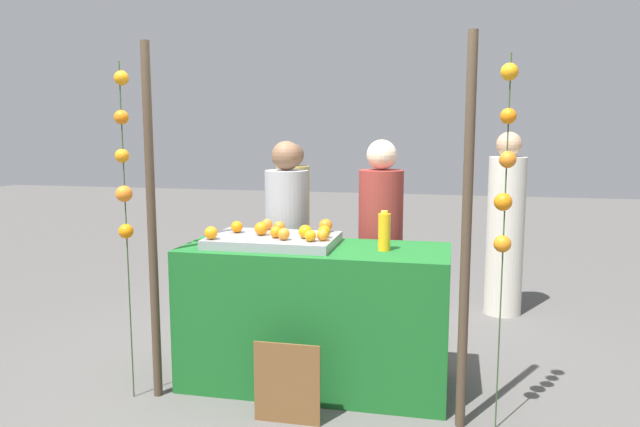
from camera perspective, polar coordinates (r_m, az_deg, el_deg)
The scene contains 25 objects.
ground_plane at distance 4.29m, azimuth -0.45°, elevation -15.56°, with size 24.00×24.00×0.00m, color #565451.
stall_counter at distance 4.12m, azimuth -0.46°, elevation -9.56°, with size 1.75×0.71×0.94m, color #196023.
orange_tray at distance 4.08m, azimuth -4.37°, elevation -2.51°, with size 0.84×0.56×0.06m, color gray.
orange_0 at distance 4.20m, azimuth -3.83°, elevation -1.26°, with size 0.08×0.08×0.08m, color orange.
orange_1 at distance 4.21m, azimuth 0.54°, elevation -1.12°, with size 0.09×0.09×0.09m, color orange.
orange_2 at distance 4.22m, azimuth -7.77°, elevation -1.24°, with size 0.08×0.08×0.08m, color orange.
orange_3 at distance 4.32m, azimuth -4.96°, elevation -1.01°, with size 0.08×0.08×0.08m, color orange.
orange_4 at distance 4.00m, azimuth -10.13°, elevation -1.79°, with size 0.08×0.08×0.08m, color orange.
orange_5 at distance 3.92m, azimuth -3.41°, elevation -1.93°, with size 0.08×0.08×0.08m, color orange.
orange_6 at distance 3.86m, azimuth -0.87°, elevation -2.09°, with size 0.07×0.07×0.07m, color orange.
orange_7 at distance 3.89m, azimuth 0.26°, elevation -2.02°, with size 0.07×0.07×0.07m, color orange.
orange_8 at distance 4.10m, azimuth -5.51°, elevation -1.42°, with size 0.09×0.09×0.09m, color orange.
orange_9 at distance 3.99m, azimuth 0.40°, elevation -1.71°, with size 0.08×0.08×0.08m, color orange.
orange_10 at distance 4.00m, azimuth -4.14°, elevation -1.74°, with size 0.08×0.08×0.08m, color orange.
orange_11 at distance 3.97m, azimuth -1.38°, elevation -1.70°, with size 0.09×0.09×0.09m, color orange.
juice_bottle at distance 3.89m, azimuth 6.01°, elevation -1.69°, with size 0.08×0.08×0.25m.
chalkboard_sign at distance 3.70m, azimuth -3.08°, elevation -15.61°, with size 0.40×0.03×0.50m.
vendor_left at distance 4.66m, azimuth -3.10°, elevation -3.92°, with size 0.32×0.32×1.62m.
vendor_right at distance 4.56m, azimuth 5.64°, elevation -4.13°, with size 0.33×0.33×1.63m.
crowd_person_0 at distance 5.86m, azimuth -2.51°, elevation -1.67°, with size 0.31×0.31×1.57m.
crowd_person_1 at distance 5.84m, azimuth 16.90°, elevation -1.52°, with size 0.34×0.34×1.68m.
canopy_post_left at distance 3.94m, azimuth -15.42°, elevation -1.02°, with size 0.06×0.06×2.23m, color #473828.
canopy_post_right at distance 3.49m, azimuth 13.48°, elevation -2.10°, with size 0.06×0.06×2.23m, color #473828.
garland_strand_left at distance 3.92m, azimuth -17.88°, elevation 4.46°, with size 0.11×0.10×2.11m.
garland_strand_right at distance 3.47m, azimuth 16.94°, elevation 4.15°, with size 0.11×0.11×2.11m.
Camera 1 is at (0.88, -3.83, 1.72)m, focal length 34.30 mm.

